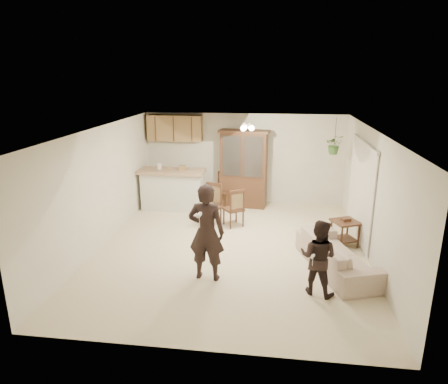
# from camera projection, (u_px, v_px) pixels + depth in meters

# --- Properties ---
(floor) EXTENTS (6.50, 6.50, 0.00)m
(floor) POSITION_uv_depth(u_px,v_px,m) (231.00, 249.00, 8.39)
(floor) COLOR beige
(floor) RESTS_ON ground
(ceiling) EXTENTS (5.50, 6.50, 0.02)m
(ceiling) POSITION_uv_depth(u_px,v_px,m) (231.00, 130.00, 7.68)
(ceiling) COLOR silver
(ceiling) RESTS_ON wall_back
(wall_back) EXTENTS (5.50, 0.02, 2.50)m
(wall_back) POSITION_uv_depth(u_px,v_px,m) (244.00, 159.00, 11.12)
(wall_back) COLOR beige
(wall_back) RESTS_ON ground
(wall_front) EXTENTS (5.50, 0.02, 2.50)m
(wall_front) POSITION_uv_depth(u_px,v_px,m) (201.00, 266.00, 4.95)
(wall_front) COLOR beige
(wall_front) RESTS_ON ground
(wall_left) EXTENTS (0.02, 6.50, 2.50)m
(wall_left) POSITION_uv_depth(u_px,v_px,m) (101.00, 187.00, 8.38)
(wall_left) COLOR beige
(wall_left) RESTS_ON ground
(wall_right) EXTENTS (0.02, 6.50, 2.50)m
(wall_right) POSITION_uv_depth(u_px,v_px,m) (372.00, 197.00, 7.69)
(wall_right) COLOR beige
(wall_right) RESTS_ON ground
(breakfast_bar) EXTENTS (1.60, 0.55, 1.00)m
(breakfast_bar) POSITION_uv_depth(u_px,v_px,m) (172.00, 191.00, 10.71)
(breakfast_bar) COLOR silver
(breakfast_bar) RESTS_ON floor
(bar_top) EXTENTS (1.75, 0.70, 0.08)m
(bar_top) POSITION_uv_depth(u_px,v_px,m) (172.00, 171.00, 10.56)
(bar_top) COLOR tan
(bar_top) RESTS_ON breakfast_bar
(upper_cabinets) EXTENTS (1.50, 0.34, 0.70)m
(upper_cabinets) POSITION_uv_depth(u_px,v_px,m) (175.00, 128.00, 10.95)
(upper_cabinets) COLOR brown
(upper_cabinets) RESTS_ON wall_back
(vertical_blinds) EXTENTS (0.06, 2.30, 2.10)m
(vertical_blinds) POSITION_uv_depth(u_px,v_px,m) (360.00, 191.00, 8.60)
(vertical_blinds) COLOR beige
(vertical_blinds) RESTS_ON wall_right
(ceiling_fixture) EXTENTS (0.36, 0.36, 0.20)m
(ceiling_fixture) POSITION_uv_depth(u_px,v_px,m) (246.00, 127.00, 8.82)
(ceiling_fixture) COLOR #FFEBBF
(ceiling_fixture) RESTS_ON ceiling
(hanging_plant) EXTENTS (0.43, 0.37, 0.48)m
(hanging_plant) POSITION_uv_depth(u_px,v_px,m) (334.00, 145.00, 9.86)
(hanging_plant) COLOR #2E5923
(hanging_plant) RESTS_ON ceiling
(plant_cord) EXTENTS (0.01, 0.01, 0.65)m
(plant_cord) POSITION_uv_depth(u_px,v_px,m) (335.00, 131.00, 9.77)
(plant_cord) COLOR black
(plant_cord) RESTS_ON ceiling
(sofa) EXTENTS (1.29, 2.01, 0.73)m
(sofa) POSITION_uv_depth(u_px,v_px,m) (338.00, 252.00, 7.41)
(sofa) COLOR beige
(sofa) RESTS_ON floor
(adult) EXTENTS (0.69, 0.49, 1.80)m
(adult) POSITION_uv_depth(u_px,v_px,m) (206.00, 231.00, 6.95)
(adult) COLOR black
(adult) RESTS_ON floor
(child) EXTENTS (0.80, 0.72, 1.35)m
(child) POSITION_uv_depth(u_px,v_px,m) (318.00, 256.00, 6.53)
(child) COLOR black
(child) RESTS_ON floor
(china_hutch) EXTENTS (1.38, 0.66, 2.10)m
(china_hutch) POSITION_uv_depth(u_px,v_px,m) (244.00, 169.00, 10.84)
(china_hutch) COLOR #361C13
(china_hutch) RESTS_ON floor
(side_table) EXTENTS (0.67, 0.67, 0.62)m
(side_table) POSITION_uv_depth(u_px,v_px,m) (345.00, 233.00, 8.47)
(side_table) COLOR #361C13
(side_table) RESTS_ON floor
(chair_bar) EXTENTS (0.57, 0.57, 1.02)m
(chair_bar) POSITION_uv_depth(u_px,v_px,m) (210.00, 214.00, 9.60)
(chair_bar) COLOR #361C13
(chair_bar) RESTS_ON floor
(chair_hutch_left) EXTENTS (0.49, 0.49, 0.94)m
(chair_hutch_left) POSITION_uv_depth(u_px,v_px,m) (223.00, 197.00, 11.04)
(chair_hutch_left) COLOR #361C13
(chair_hutch_left) RESTS_ON floor
(chair_hutch_right) EXTENTS (0.58, 0.58, 0.94)m
(chair_hutch_right) POSITION_uv_depth(u_px,v_px,m) (233.00, 215.00, 9.60)
(chair_hutch_right) COLOR #361C13
(chair_hutch_right) RESTS_ON floor
(controller_adult) EXTENTS (0.06, 0.16, 0.05)m
(controller_adult) POSITION_uv_depth(u_px,v_px,m) (199.00, 215.00, 6.43)
(controller_adult) COLOR white
(controller_adult) RESTS_ON adult
(controller_child) EXTENTS (0.07, 0.12, 0.03)m
(controller_child) POSITION_uv_depth(u_px,v_px,m) (313.00, 256.00, 6.25)
(controller_child) COLOR white
(controller_child) RESTS_ON child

